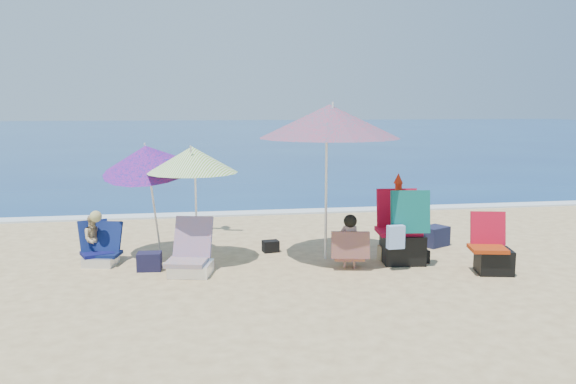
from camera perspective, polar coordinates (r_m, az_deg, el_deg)
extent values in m
plane|color=#D8BC84|center=(8.27, 3.24, -8.53)|extent=(120.00, 120.00, 0.00)
cube|color=navy|center=(52.79, -7.68, 5.77)|extent=(120.00, 80.00, 0.12)
cube|color=white|center=(13.14, -1.68, -2.01)|extent=(120.00, 0.50, 0.04)
cylinder|color=silver|center=(9.11, 3.74, 0.36)|extent=(0.05, 0.05, 2.26)
cone|color=#F0203E|center=(8.93, 4.06, 6.90)|extent=(2.68, 2.68, 0.51)
cylinder|color=white|center=(8.84, 4.40, 8.35)|extent=(0.04, 0.04, 0.14)
cylinder|color=white|center=(9.22, -8.98, -1.49)|extent=(0.04, 0.04, 1.67)
cone|color=#65B81C|center=(8.93, -9.34, 3.14)|extent=(1.81, 1.81, 0.40)
cylinder|color=silver|center=(8.70, -9.49, 4.17)|extent=(0.03, 0.03, 0.11)
cylinder|color=silver|center=(9.60, -12.96, -1.30)|extent=(0.18, 0.42, 1.60)
cone|color=#B2198B|center=(9.38, -13.61, 3.23)|extent=(1.84, 1.88, 0.74)
cylinder|color=white|center=(9.39, -13.79, 4.35)|extent=(0.04, 0.06, 0.11)
cylinder|color=red|center=(9.17, 10.65, -2.90)|extent=(0.11, 0.11, 1.26)
cone|color=#B4230C|center=(9.06, 10.73, 1.33)|extent=(0.16, 0.16, 0.16)
cube|color=#0B1642|center=(9.40, -17.43, -5.83)|extent=(0.51, 0.47, 0.05)
cube|color=#0E1B4E|center=(9.53, -17.22, -4.18)|extent=(0.48, 0.35, 0.46)
cube|color=silver|center=(9.38, -17.83, -6.43)|extent=(0.53, 0.49, 0.14)
cube|color=#F28355|center=(8.50, -9.87, -6.78)|extent=(0.65, 0.60, 0.07)
cube|color=#DF694E|center=(8.72, -9.24, -4.35)|extent=(0.61, 0.45, 0.59)
cube|color=white|center=(8.58, -9.45, -7.39)|extent=(0.68, 0.63, 0.18)
cube|color=#9F2D0B|center=(8.89, 18.93, -5.27)|extent=(0.59, 0.55, 0.05)
cube|color=#B00C24|center=(9.08, 18.94, -3.38)|extent=(0.52, 0.25, 0.50)
cube|color=black|center=(9.02, 19.47, -6.38)|extent=(0.57, 0.53, 0.36)
cube|color=red|center=(9.22, 10.72, -3.81)|extent=(0.69, 0.63, 0.07)
cube|color=#B20C28|center=(9.39, 10.59, -1.61)|extent=(0.65, 0.25, 0.64)
cube|color=black|center=(9.23, 11.11, -5.41)|extent=(0.67, 0.61, 0.45)
cube|color=#097758|center=(8.84, 11.86, -1.90)|extent=(0.59, 0.26, 0.65)
cube|color=#95B7EF|center=(8.68, 10.47, -4.35)|extent=(0.26, 0.13, 0.34)
imported|color=tan|center=(8.77, 6.01, -4.83)|extent=(0.33, 0.25, 0.81)
cube|color=#4A0F6C|center=(8.87, 5.98, -6.28)|extent=(0.52, 0.48, 0.05)
cube|color=#410F6F|center=(8.67, 6.11, -5.17)|extent=(0.59, 0.30, 0.41)
sphere|color=black|center=(8.68, 6.11, -2.84)|extent=(0.20, 0.20, 0.20)
imported|color=tan|center=(9.52, -18.41, -4.37)|extent=(0.44, 0.39, 0.74)
cube|color=#0D0F4A|center=(9.46, -18.14, -5.74)|extent=(0.56, 0.53, 0.05)
cube|color=#0D1A4E|center=(9.60, -18.40, -4.06)|extent=(0.51, 0.40, 0.48)
sphere|color=tan|center=(9.37, -18.26, -2.29)|extent=(0.18, 0.18, 0.18)
cube|color=#181631|center=(8.90, -13.38, -6.61)|extent=(0.36, 0.27, 0.27)
cube|color=black|center=(9.73, -1.71, -5.32)|extent=(0.29, 0.23, 0.19)
cube|color=tan|center=(9.37, 9.67, -5.86)|extent=(0.27, 0.20, 0.23)
cube|color=#191D38|center=(10.44, 14.10, -4.21)|extent=(0.56, 0.51, 0.34)
cube|color=black|center=(9.31, 12.76, -6.14)|extent=(0.27, 0.19, 0.20)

